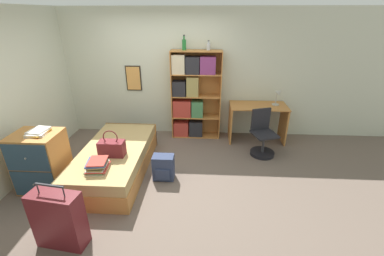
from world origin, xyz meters
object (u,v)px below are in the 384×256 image
dresser (41,161)px  bottle_green (184,44)px  suitcase (59,220)px  desk (257,116)px  bookcase (191,95)px  bottle_brown (208,46)px  bed (116,159)px  backpack (163,167)px  desk_lamp (279,94)px  desk_chair (262,140)px  magazine_pile_on_dresser (38,132)px  handbag (112,148)px  book_stack_on_bed (97,165)px

dresser → bottle_green: bottle_green is taller
suitcase → desk: suitcase is taller
bookcase → bottle_brown: 1.02m
bed → backpack: size_ratio=4.95×
suitcase → desk_lamp: (3.06, 2.89, 0.65)m
suitcase → desk_chair: size_ratio=0.97×
magazine_pile_on_dresser → handbag: bearing=12.9°
bed → bookcase: bookcase is taller
desk → desk_lamp: size_ratio=3.18×
handbag → desk_chair: (2.51, 0.99, -0.30)m
dresser → desk_lamp: (3.87, 1.85, 0.55)m
bookcase → desk_chair: (1.39, -0.71, -0.65)m
bed → book_stack_on_bed: book_stack_on_bed is taller
book_stack_on_bed → bottle_brown: bearing=54.6°
bookcase → bottle_green: bearing=175.3°
book_stack_on_bed → backpack: bearing=29.7°
book_stack_on_bed → bottle_brown: 2.97m
desk → desk_lamp: 0.60m
bottle_green → backpack: bearing=-97.4°
bed → desk_chair: bearing=15.9°
desk_chair → book_stack_on_bed: bearing=-151.6°
bottle_green → desk: bearing=-5.4°
bottle_brown → desk_chair: bottle_brown is taller
backpack → magazine_pile_on_dresser: bearing=-170.5°
suitcase → bookcase: bookcase is taller
bed → bottle_green: (1.06, 1.46, 1.70)m
bed → magazine_pile_on_dresser: bearing=-152.0°
bed → desk_chair: (2.58, 0.74, 0.06)m
bookcase → dresser: bearing=-137.5°
bed → dresser: 1.09m
dresser → desk: bearing=27.4°
suitcase → desk_chair: 3.53m
bed → suitcase: 1.54m
bed → bookcase: (1.19, 1.45, 0.70)m
desk → desk_chair: size_ratio=1.31×
dresser → desk_lamp: size_ratio=2.54×
bottle_green → desk_chair: size_ratio=0.32×
handbag → desk: handbag is taller
handbag → desk_lamp: bearing=29.3°
desk_lamp → backpack: size_ratio=0.86×
bed → bottle_green: size_ratio=7.30×
book_stack_on_bed → desk: (2.56, 1.98, 0.01)m
desk → desk_lamp: desk_lamp is taller
handbag → dresser: bearing=-166.3°
bottle_green → backpack: (-0.21, -1.64, -1.72)m
bed → suitcase: suitcase is taller
bookcase → desk: size_ratio=1.60×
handbag → book_stack_on_bed: handbag is taller
desk → dresser: bearing=-152.6°
magazine_pile_on_dresser → backpack: (1.72, 0.29, -0.73)m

